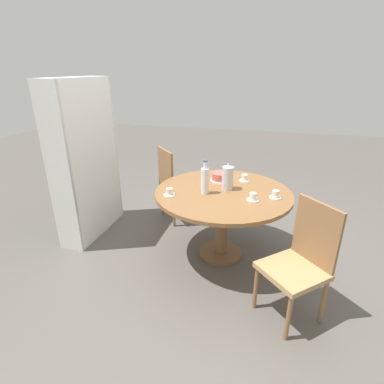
{
  "coord_description": "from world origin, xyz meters",
  "views": [
    {
      "loc": [
        -2.7,
        -0.42,
        1.84
      ],
      "look_at": [
        0.0,
        0.32,
        0.68
      ],
      "focal_mm": 28.0,
      "sensor_mm": 36.0,
      "label": 1
    }
  ],
  "objects": [
    {
      "name": "ground_plane",
      "position": [
        0.0,
        0.0,
        0.0
      ],
      "size": [
        14.0,
        14.0,
        0.0
      ],
      "primitive_type": "plane",
      "color": "#56514C"
    },
    {
      "name": "cup_c",
      "position": [
        -0.03,
        -0.49,
        0.75
      ],
      "size": [
        0.11,
        0.11,
        0.07
      ],
      "color": "silver",
      "rests_on": "dining_table"
    },
    {
      "name": "coffee_pot",
      "position": [
        0.06,
        -0.03,
        0.85
      ],
      "size": [
        0.11,
        0.11,
        0.27
      ],
      "color": "silver",
      "rests_on": "dining_table"
    },
    {
      "name": "cake_main",
      "position": [
        0.29,
        0.08,
        0.77
      ],
      "size": [
        0.22,
        0.22,
        0.09
      ],
      "color": "white",
      "rests_on": "dining_table"
    },
    {
      "name": "water_bottle",
      "position": [
        -0.1,
        0.16,
        0.86
      ],
      "size": [
        0.08,
        0.08,
        0.33
      ],
      "color": "silver",
      "rests_on": "dining_table"
    },
    {
      "name": "dining_table",
      "position": [
        0.0,
        0.0,
        0.61
      ],
      "size": [
        1.34,
        1.34,
        0.73
      ],
      "color": "brown",
      "rests_on": "ground_plane"
    },
    {
      "name": "bookshelf",
      "position": [
        0.1,
        1.57,
        0.84
      ],
      "size": [
        0.94,
        0.28,
        1.76
      ],
      "rotation": [
        0.0,
        0.0,
        3.14
      ],
      "color": "silver",
      "rests_on": "ground_plane"
    },
    {
      "name": "cup_b",
      "position": [
        -0.15,
        -0.3,
        0.75
      ],
      "size": [
        0.11,
        0.11,
        0.07
      ],
      "color": "silver",
      "rests_on": "dining_table"
    },
    {
      "name": "chair_b",
      "position": [
        -0.65,
        -0.71,
        0.49
      ],
      "size": [
        0.59,
        0.59,
        0.95
      ],
      "rotation": [
        0.0,
        0.0,
        3.9
      ],
      "color": "olive",
      "rests_on": "ground_plane"
    },
    {
      "name": "chair_a",
      "position": [
        0.65,
        0.71,
        0.49
      ],
      "size": [
        0.59,
        0.59,
        0.95
      ],
      "rotation": [
        0.0,
        0.0,
        0.76
      ],
      "color": "olive",
      "rests_on": "ground_plane"
    },
    {
      "name": "cup_a",
      "position": [
        0.34,
        -0.17,
        0.75
      ],
      "size": [
        0.11,
        0.11,
        0.07
      ],
      "color": "silver",
      "rests_on": "dining_table"
    },
    {
      "name": "cup_d",
      "position": [
        -0.24,
        0.48,
        0.75
      ],
      "size": [
        0.11,
        0.11,
        0.07
      ],
      "color": "silver",
      "rests_on": "dining_table"
    }
  ]
}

